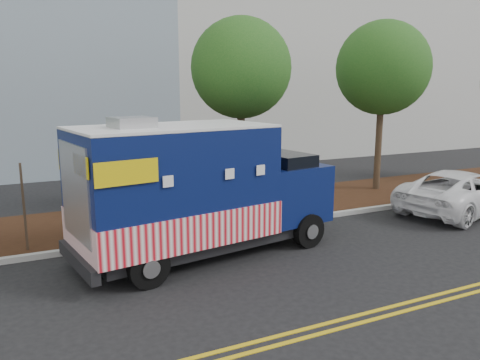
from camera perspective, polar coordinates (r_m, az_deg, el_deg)
name	(u,v)px	position (r m, az deg, el deg)	size (l,w,h in m)	color
ground	(252,245)	(12.89, 1.52, -7.95)	(120.00, 120.00, 0.00)	black
curb	(231,229)	(14.06, -1.09, -5.98)	(120.00, 0.18, 0.15)	#9E9E99
mulch_strip	(206,212)	(15.92, -4.23, -3.96)	(120.00, 4.00, 0.15)	black
centerline_near	(359,315)	(9.45, 14.35, -15.66)	(120.00, 0.10, 0.01)	gold
centerline_far	(368,321)	(9.28, 15.37, -16.22)	(120.00, 0.10, 0.01)	gold
tree_b	(241,69)	(15.78, 0.13, 13.41)	(3.31, 3.31, 6.52)	#38281C
tree_c	(383,68)	(19.69, 17.01, 12.89)	(3.67, 3.67, 6.83)	#38281C
sign_post	(24,210)	(12.97, -24.82, -3.34)	(0.06, 0.06, 2.40)	#473828
food_truck	(195,194)	(11.73, -5.47, -1.68)	(7.09, 3.54, 3.58)	black
white_car	(461,191)	(17.75, 25.30, -1.27)	(2.41, 5.24, 1.46)	white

